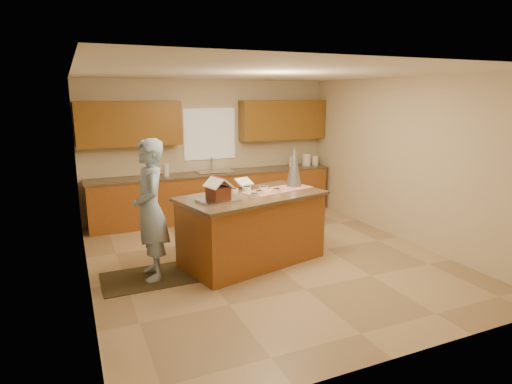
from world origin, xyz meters
The scene contains 28 objects.
floor centered at (0.00, 0.00, 0.00)m, with size 5.50×5.50×0.00m, color tan.
ceiling centered at (0.00, 0.00, 2.70)m, with size 5.50×5.50×0.00m, color silver.
wall_back centered at (0.00, 2.75, 1.35)m, with size 5.50×5.50×0.00m, color beige.
wall_front centered at (0.00, -2.75, 1.35)m, with size 5.50×5.50×0.00m, color beige.
wall_left centered at (-2.50, 0.00, 1.35)m, with size 5.50×5.50×0.00m, color beige.
wall_right centered at (2.50, 0.00, 1.35)m, with size 5.50×5.50×0.00m, color beige.
stone_accent centered at (-2.48, -0.80, 1.25)m, with size 2.50×2.50×0.00m, color gray.
window_curtain centered at (0.00, 2.72, 1.65)m, with size 1.05×0.03×1.00m, color white.
back_counter_base centered at (0.00, 2.45, 0.44)m, with size 4.80×0.60×0.88m, color #8F581D.
back_counter_top centered at (0.00, 2.45, 0.90)m, with size 4.85×0.63×0.04m, color brown.
upper_cabinet_left centered at (-1.55, 2.57, 1.90)m, with size 1.85×0.35×0.80m, color brown.
upper_cabinet_right centered at (1.55, 2.57, 1.90)m, with size 1.85×0.35×0.80m, color brown.
sink centered at (0.00, 2.45, 0.89)m, with size 0.70×0.45×0.12m, color silver.
faucet centered at (0.00, 2.63, 1.06)m, with size 0.03×0.03×0.28m, color silver.
island_base centered at (-0.25, 0.01, 0.49)m, with size 1.99×0.99×0.97m, color #8F581D.
island_top centered at (-0.25, 0.01, 0.99)m, with size 2.08×1.08×0.04m, color brown.
table_runner centered at (0.24, 0.13, 1.02)m, with size 1.10×0.40×0.01m, color #A80D0C.
baking_tray centered at (-0.82, -0.19, 1.03)m, with size 0.51×0.38×0.03m, color silver.
cookbook centered at (-0.19, 0.46, 1.12)m, with size 0.24×0.02×0.20m, color white.
tinsel_tree centered at (0.58, 0.27, 1.32)m, with size 0.24×0.24×0.61m, color silver.
rug centered at (-1.74, 0.01, 0.01)m, with size 1.26×0.82×0.01m, color black.
boy centered at (-1.69, 0.01, 0.94)m, with size 0.68×0.45×1.86m, color #96B4D5.
canister_a centered at (1.74, 2.45, 1.03)m, with size 0.16×0.16×0.22m, color white.
canister_b centered at (2.08, 2.45, 1.05)m, with size 0.18×0.18×0.26m, color white.
canister_c centered at (2.29, 2.45, 1.02)m, with size 0.14×0.14×0.20m, color white.
paper_towel centered at (-0.95, 2.45, 1.04)m, with size 0.11×0.11×0.24m, color white.
gingerbread_house centered at (-0.82, -0.19, 1.16)m, with size 0.37×0.37×0.31m.
candy_bowls centered at (-0.21, 0.11, 1.05)m, with size 0.80×0.62×0.06m.
Camera 1 is at (-2.61, -5.50, 2.41)m, focal length 30.14 mm.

